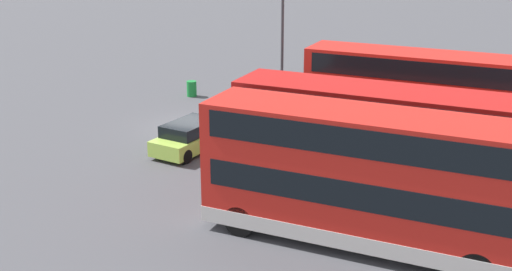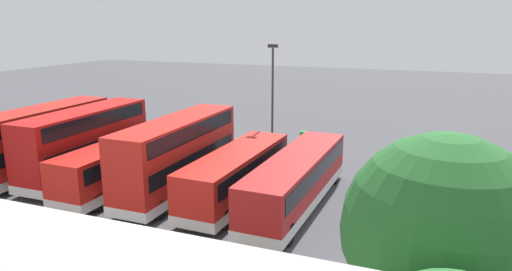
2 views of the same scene
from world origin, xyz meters
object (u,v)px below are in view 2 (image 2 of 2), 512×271
object	(u,v)px
bus_double_decker_third	(178,154)
lamp_post_tall	(273,95)
car_hatchback_silver	(119,111)
waste_bin_yellow	(303,137)
bus_single_deck_near_end	(297,179)
bus_single_deck_second	(237,174)
bus_single_deck_fourth	(127,161)
bus_double_decker_sixth	(44,138)
car_small_green	(188,138)
bus_double_decker_fifth	(85,141)

from	to	relation	value
bus_double_decker_third	lamp_post_tall	world-z (taller)	lamp_post_tall
car_hatchback_silver	waste_bin_yellow	distance (m)	21.70
bus_single_deck_near_end	bus_single_deck_second	size ratio (longest dim) A/B	1.17
bus_single_deck_fourth	bus_double_decker_sixth	size ratio (longest dim) A/B	1.06
bus_double_decker_sixth	car_small_green	size ratio (longest dim) A/B	2.30
bus_double_decker_sixth	car_small_green	distance (m)	11.32
bus_single_deck_near_end	waste_bin_yellow	bearing A→B (deg)	-75.68
car_hatchback_silver	car_small_green	xyz separation A→B (m)	(-13.02, 7.62, -0.00)
bus_single_deck_near_end	bus_double_decker_fifth	xyz separation A→B (m)	(14.60, 0.16, 0.82)
bus_double_decker_third	bus_double_decker_fifth	xyz separation A→B (m)	(7.29, -0.32, -0.00)
bus_double_decker_sixth	waste_bin_yellow	bearing A→B (deg)	-134.18
bus_single_deck_near_end	bus_single_deck_fourth	size ratio (longest dim) A/B	1.08
waste_bin_yellow	bus_single_deck_near_end	bearing A→B (deg)	104.32
bus_double_decker_third	bus_double_decker_fifth	size ratio (longest dim) A/B	1.03
bus_single_deck_second	car_small_green	bearing A→B (deg)	-47.62
car_hatchback_silver	lamp_post_tall	xyz separation A→B (m)	(-20.89, 8.89, 4.30)
bus_single_deck_near_end	bus_single_deck_second	bearing A→B (deg)	7.22
bus_single_deck_near_end	car_hatchback_silver	world-z (taller)	bus_single_deck_near_end
bus_double_decker_fifth	bus_double_decker_sixth	xyz separation A→B (m)	(3.15, 0.49, 0.00)
bus_double_decker_sixth	waste_bin_yellow	distance (m)	20.46
bus_double_decker_third	waste_bin_yellow	xyz separation A→B (m)	(-3.75, -14.43, -1.97)
bus_single_deck_near_end	bus_double_decker_third	bearing A→B (deg)	3.74
car_hatchback_silver	waste_bin_yellow	size ratio (longest dim) A/B	4.80
bus_double_decker_third	waste_bin_yellow	bearing A→B (deg)	-104.57
bus_double_decker_third	car_hatchback_silver	bearing A→B (deg)	-43.84
bus_single_deck_near_end	bus_double_decker_sixth	world-z (taller)	bus_double_decker_sixth
bus_single_deck_near_end	bus_double_decker_sixth	bearing A→B (deg)	2.09
lamp_post_tall	waste_bin_yellow	world-z (taller)	lamp_post_tall
bus_single_deck_second	car_hatchback_silver	distance (m)	27.55
bus_double_decker_fifth	car_small_green	xyz separation A→B (m)	(-2.53, -9.15, -1.75)
car_hatchback_silver	lamp_post_tall	size ratio (longest dim) A/B	0.53
bus_double_decker_fifth	bus_single_deck_fourth	bearing A→B (deg)	172.64
lamp_post_tall	waste_bin_yellow	xyz separation A→B (m)	(-0.65, -6.24, -4.53)
bus_single_deck_fourth	car_small_green	size ratio (longest dim) A/B	2.44
bus_double_decker_sixth	waste_bin_yellow	size ratio (longest dim) A/B	11.12
waste_bin_yellow	bus_single_deck_fourth	bearing A→B (deg)	63.11
car_hatchback_silver	waste_bin_yellow	world-z (taller)	car_hatchback_silver
bus_single_deck_second	bus_double_decker_third	xyz separation A→B (m)	(3.84, 0.04, 0.83)
bus_double_decker_fifth	lamp_post_tall	xyz separation A→B (m)	(-10.39, -7.88, 2.56)
bus_double_decker_sixth	car_hatchback_silver	xyz separation A→B (m)	(7.35, -17.25, -1.75)
bus_double_decker_fifth	bus_double_decker_third	bearing A→B (deg)	177.50
bus_single_deck_near_end	bus_double_decker_sixth	distance (m)	17.78
bus_double_decker_sixth	lamp_post_tall	distance (m)	16.12
bus_single_deck_fourth	bus_double_decker_fifth	size ratio (longest dim) A/B	1.08
car_hatchback_silver	car_small_green	bearing A→B (deg)	149.68
car_small_green	bus_double_decker_sixth	bearing A→B (deg)	59.50
bus_single_deck_near_end	bus_single_deck_fourth	bearing A→B (deg)	3.30
waste_bin_yellow	bus_double_decker_third	bearing A→B (deg)	75.43
car_small_green	lamp_post_tall	xyz separation A→B (m)	(-7.87, 1.27, 4.30)
bus_single_deck_second	bus_single_deck_fourth	world-z (taller)	same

